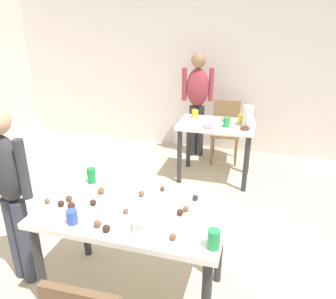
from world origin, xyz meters
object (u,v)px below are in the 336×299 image
object	(u,v)px
chair_far_table	(226,127)
person_girl_near	(9,185)
dining_table_near	(133,222)
mixing_bowl	(150,223)
pitcher_far	(248,116)
soda_can	(91,176)
dining_table_far	(216,134)
person_adult_far	(197,96)

from	to	relation	value
chair_far_table	person_girl_near	xyz separation A→B (m)	(-1.24, -2.86, 0.35)
dining_table_near	mixing_bowl	size ratio (longest dim) A/B	5.86
mixing_bowl	pitcher_far	xyz separation A→B (m)	(0.46, 2.26, 0.09)
mixing_bowl	soda_can	bearing A→B (deg)	145.06
pitcher_far	mixing_bowl	bearing A→B (deg)	-101.46
dining_table_near	pitcher_far	distance (m)	2.20
soda_can	dining_table_far	bearing A→B (deg)	68.43
pitcher_far	chair_far_table	bearing A→B (deg)	114.97
dining_table_near	mixing_bowl	world-z (taller)	mixing_bowl
mixing_bowl	dining_table_near	bearing A→B (deg)	137.13
chair_far_table	person_adult_far	xyz separation A→B (m)	(-0.44, 0.03, 0.42)
dining_table_far	person_girl_near	world-z (taller)	person_girl_near
chair_far_table	soda_can	bearing A→B (deg)	-107.21
person_adult_far	mixing_bowl	size ratio (longest dim) A/B	7.00
person_girl_near	soda_can	distance (m)	0.59
dining_table_far	person_adult_far	xyz separation A→B (m)	(-0.39, 0.70, 0.30)
chair_far_table	person_girl_near	size ratio (longest dim) A/B	0.61
person_adult_far	pitcher_far	xyz separation A→B (m)	(0.76, -0.72, -0.04)
dining_table_far	soda_can	size ratio (longest dim) A/B	7.62
pitcher_far	dining_table_far	bearing A→B (deg)	176.36
dining_table_far	chair_far_table	size ratio (longest dim) A/B	1.07
dining_table_near	pitcher_far	world-z (taller)	pitcher_far
soda_can	pitcher_far	xyz separation A→B (m)	(1.10, 1.81, 0.07)
dining_table_far	chair_far_table	world-z (taller)	chair_far_table
dining_table_near	dining_table_far	xyz separation A→B (m)	(0.27, 2.11, -0.03)
dining_table_near	dining_table_far	world-z (taller)	same
dining_table_far	person_girl_near	distance (m)	2.51
dining_table_near	person_girl_near	xyz separation A→B (m)	(-0.92, -0.08, 0.19)
chair_far_table	pitcher_far	world-z (taller)	pitcher_far
dining_table_far	person_adult_far	world-z (taller)	person_adult_far
dining_table_far	pitcher_far	bearing A→B (deg)	-3.64
person_girl_near	person_adult_far	size ratio (longest dim) A/B	0.93
person_adult_far	mixing_bowl	xyz separation A→B (m)	(0.30, -2.98, -0.12)
chair_far_table	person_girl_near	bearing A→B (deg)	-113.46
chair_far_table	mixing_bowl	bearing A→B (deg)	-92.63
dining_table_far	person_girl_near	xyz separation A→B (m)	(-1.19, -2.19, 0.23)
person_girl_near	pitcher_far	bearing A→B (deg)	54.19
chair_far_table	mixing_bowl	world-z (taller)	chair_far_table
chair_far_table	pitcher_far	xyz separation A→B (m)	(0.32, -0.69, 0.38)
chair_far_table	mixing_bowl	xyz separation A→B (m)	(-0.14, -2.95, 0.30)
dining_table_far	person_girl_near	bearing A→B (deg)	-118.53
soda_can	pitcher_far	distance (m)	2.12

